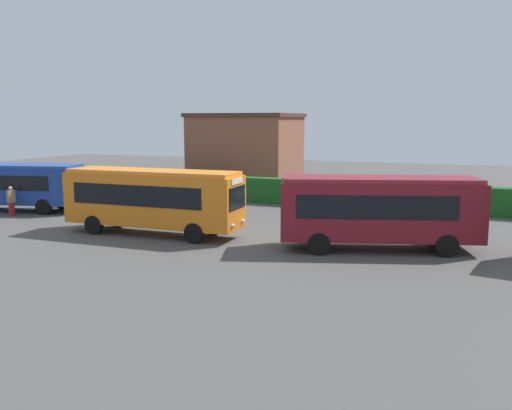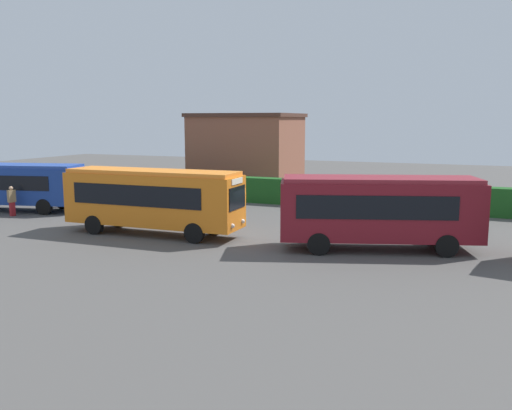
# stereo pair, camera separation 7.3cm
# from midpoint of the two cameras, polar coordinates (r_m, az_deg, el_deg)

# --- Properties ---
(ground_plane) EXTENTS (104.12, 104.12, 0.00)m
(ground_plane) POSITION_cam_midpoint_polar(r_m,az_deg,el_deg) (27.38, -2.27, -3.45)
(ground_plane) COLOR #514F4C
(bus_blue) EXTENTS (9.81, 4.60, 3.03)m
(bus_blue) POSITION_cam_midpoint_polar(r_m,az_deg,el_deg) (38.68, -24.45, 2.04)
(bus_blue) COLOR navy
(bus_blue) RESTS_ON ground_plane
(bus_orange) EXTENTS (9.53, 2.55, 3.35)m
(bus_orange) POSITION_cam_midpoint_polar(r_m,az_deg,el_deg) (28.29, -10.84, 0.74)
(bus_orange) COLOR orange
(bus_orange) RESTS_ON ground_plane
(bus_maroon) EXTENTS (9.20, 5.19, 3.33)m
(bus_maroon) POSITION_cam_midpoint_polar(r_m,az_deg,el_deg) (25.12, 12.73, -0.36)
(bus_maroon) COLOR maroon
(bus_maroon) RESTS_ON ground_plane
(person_left) EXTENTS (0.37, 0.49, 1.84)m
(person_left) POSITION_cam_midpoint_polar(r_m,az_deg,el_deg) (36.58, -24.35, 0.45)
(person_left) COLOR maroon
(person_left) RESTS_ON ground_plane
(person_center) EXTENTS (0.50, 0.47, 1.68)m
(person_center) POSITION_cam_midpoint_polar(r_m,az_deg,el_deg) (39.09, -19.24, 1.11)
(person_center) COLOR maroon
(person_center) RESTS_ON ground_plane
(hedge_row) EXTENTS (64.06, 1.08, 1.78)m
(hedge_row) POSITION_cam_midpoint_polar(r_m,az_deg,el_deg) (37.81, 4.86, 1.34)
(hedge_row) COLOR #1C531D
(hedge_row) RESTS_ON ground_plane
(depot_building) EXTENTS (8.46, 6.99, 6.39)m
(depot_building) POSITION_cam_midpoint_polar(r_m,az_deg,el_deg) (46.01, -1.07, 5.62)
(depot_building) COLOR brown
(depot_building) RESTS_ON ground_plane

